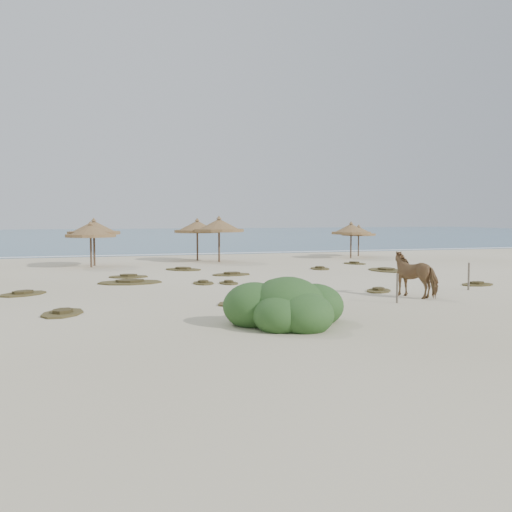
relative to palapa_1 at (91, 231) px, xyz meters
name	(u,v)px	position (x,y,z in m)	size (l,w,h in m)	color
ground	(279,297)	(6.64, -15.78, -2.22)	(160.00, 160.00, 0.00)	beige
ocean	(125,235)	(6.64, 59.22, -2.21)	(200.00, 100.00, 0.01)	#295F7D
foam_line	(173,254)	(6.64, 10.22, -2.21)	(70.00, 0.60, 0.01)	white
palapa_1	(91,231)	(0.00, 0.00, 0.00)	(3.91, 3.91, 2.86)	brown
palapa_2	(94,228)	(0.22, 1.07, 0.16)	(3.92, 3.92, 3.06)	brown
palapa_3	(219,226)	(8.47, 1.53, 0.25)	(3.76, 3.76, 3.18)	brown
palapa_4	(197,227)	(7.34, 3.39, 0.14)	(4.28, 4.28, 3.03)	brown
palapa_5	(351,230)	(18.73, 2.07, -0.07)	(3.04, 3.04, 2.77)	brown
palapa_6	(359,232)	(20.34, 3.95, -0.28)	(3.19, 3.19, 2.50)	brown
horse	(416,274)	(11.82, -17.20, -1.34)	(0.95, 2.08, 1.76)	olive
fence_post_near	(397,288)	(10.28, -18.38, -1.68)	(0.08, 0.08, 1.07)	#6B6150
fence_post_far	(469,276)	(15.11, -16.11, -1.63)	(0.09, 0.09, 1.17)	#6B6150
bush	(288,307)	(5.01, -21.15, -1.68)	(3.63, 3.20, 1.63)	#345A26
scrub_0	(23,293)	(-2.89, -12.00, -2.16)	(2.37, 2.33, 0.16)	brown
scrub_1	(130,282)	(1.55, -9.20, -2.16)	(3.11, 2.12, 0.16)	brown
scrub_2	(203,283)	(4.80, -10.49, -2.16)	(1.03, 1.52, 0.16)	brown
scrub_3	(232,274)	(7.06, -7.11, -2.16)	(2.20, 1.52, 0.16)	brown
scrub_4	(477,284)	(16.65, -14.75, -2.16)	(1.80, 1.33, 0.16)	brown
scrub_5	(386,270)	(16.22, -7.40, -2.16)	(1.84, 2.79, 0.16)	brown
scrub_7	(320,268)	(12.97, -5.33, -2.16)	(1.40, 1.88, 0.16)	brown
scrub_9	(252,303)	(5.17, -17.12, -2.16)	(2.69, 1.87, 0.16)	brown
scrub_10	(354,263)	(16.62, -2.66, -2.16)	(1.68, 1.97, 0.16)	brown
scrub_11	(62,313)	(-1.26, -17.29, -2.16)	(1.78, 2.18, 0.16)	brown
scrub_12	(378,290)	(11.23, -15.34, -2.16)	(1.73, 1.78, 0.16)	brown
scrub_13	(183,269)	(5.10, -3.45, -2.16)	(2.68, 2.61, 0.16)	brown
scrub_14	(229,283)	(5.92, -10.84, -2.16)	(0.93, 1.36, 0.16)	brown
scrub_15	(129,276)	(1.70, -6.59, -2.16)	(2.18, 1.59, 0.16)	brown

